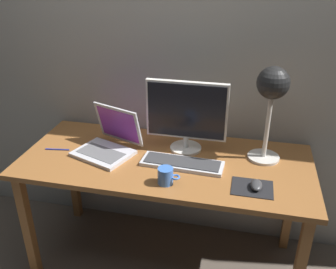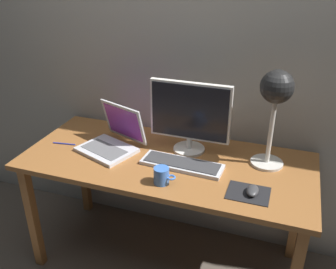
# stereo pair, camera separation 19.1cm
# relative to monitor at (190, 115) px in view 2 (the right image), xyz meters

# --- Properties ---
(ground_plane) EXTENTS (4.80, 4.80, 0.00)m
(ground_plane) POSITION_rel_monitor_xyz_m (-0.09, -0.14, -0.96)
(ground_plane) COLOR brown
(ground_plane) RESTS_ON ground
(back_wall) EXTENTS (4.80, 0.06, 2.60)m
(back_wall) POSITION_rel_monitor_xyz_m (-0.09, 0.26, 0.34)
(back_wall) COLOR #9E998E
(back_wall) RESTS_ON ground
(desk) EXTENTS (1.60, 0.70, 0.74)m
(desk) POSITION_rel_monitor_xyz_m (-0.09, -0.14, -0.30)
(desk) COLOR #935B2D
(desk) RESTS_ON ground
(monitor) EXTENTS (0.45, 0.18, 0.41)m
(monitor) POSITION_rel_monitor_xyz_m (0.00, 0.00, 0.00)
(monitor) COLOR silver
(monitor) RESTS_ON desk
(keyboard_main) EXTENTS (0.45, 0.16, 0.03)m
(keyboard_main) POSITION_rel_monitor_xyz_m (0.01, -0.18, -0.21)
(keyboard_main) COLOR silver
(keyboard_main) RESTS_ON desk
(laptop) EXTENTS (0.39, 0.38, 0.25)m
(laptop) POSITION_rel_monitor_xyz_m (-0.42, -0.10, -0.15)
(laptop) COLOR silver
(laptop) RESTS_ON desk
(desk_lamp) EXTENTS (0.17, 0.17, 0.52)m
(desk_lamp) POSITION_rel_monitor_xyz_m (0.44, -0.01, 0.17)
(desk_lamp) COLOR beige
(desk_lamp) RESTS_ON desk
(mousepad) EXTENTS (0.20, 0.16, 0.00)m
(mousepad) POSITION_rel_monitor_xyz_m (0.39, -0.31, -0.22)
(mousepad) COLOR black
(mousepad) RESTS_ON desk
(mouse) EXTENTS (0.06, 0.10, 0.03)m
(mouse) POSITION_rel_monitor_xyz_m (0.40, -0.31, -0.20)
(mouse) COLOR #38383A
(mouse) RESTS_ON mousepad
(coffee_mug) EXTENTS (0.11, 0.08, 0.09)m
(coffee_mug) POSITION_rel_monitor_xyz_m (-0.03, -0.37, -0.18)
(coffee_mug) COLOR #3F72CC
(coffee_mug) RESTS_ON desk
(pen) EXTENTS (0.14, 0.03, 0.01)m
(pen) POSITION_rel_monitor_xyz_m (-0.72, -0.17, -0.22)
(pen) COLOR #2633A5
(pen) RESTS_ON desk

